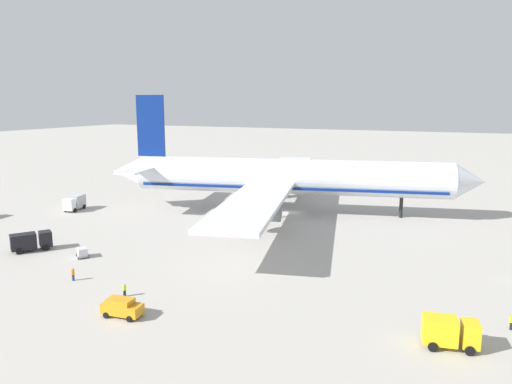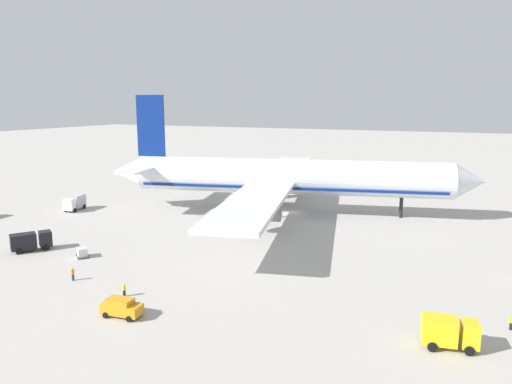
% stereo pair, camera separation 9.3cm
% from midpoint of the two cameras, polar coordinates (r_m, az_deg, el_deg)
% --- Properties ---
extents(ground_plane, '(600.00, 600.00, 0.00)m').
position_cam_midpoint_polar(ground_plane, '(99.44, 3.98, -2.46)').
color(ground_plane, '#ADA8A0').
extents(airliner, '(75.47, 82.00, 23.91)m').
position_cam_midpoint_polar(airliner, '(98.13, 3.30, 1.75)').
color(airliner, silver).
rests_on(airliner, ground).
extents(service_truck_1, '(5.24, 3.16, 2.90)m').
position_cam_midpoint_polar(service_truck_1, '(49.55, 21.92, -15.10)').
color(service_truck_1, yellow).
rests_on(service_truck_1, ground).
extents(service_truck_3, '(3.29, 5.87, 3.04)m').
position_cam_midpoint_polar(service_truck_3, '(108.07, -20.64, -1.16)').
color(service_truck_3, white).
rests_on(service_truck_3, ground).
extents(service_truck_4, '(4.98, 5.94, 2.79)m').
position_cam_midpoint_polar(service_truck_4, '(81.54, -25.10, -5.25)').
color(service_truck_4, black).
rests_on(service_truck_4, ground).
extents(service_van, '(4.47, 2.41, 1.97)m').
position_cam_midpoint_polar(service_van, '(54.39, -15.60, -13.00)').
color(service_van, orange).
rests_on(service_van, ground).
extents(baggage_cart_0, '(2.71, 2.49, 1.40)m').
position_cam_midpoint_polar(baggage_cart_0, '(75.61, -19.86, -6.71)').
color(baggage_cart_0, gray).
rests_on(baggage_cart_0, ground).
extents(baggage_cart_1, '(3.03, 1.58, 0.40)m').
position_cam_midpoint_polar(baggage_cart_1, '(133.65, -12.14, 0.83)').
color(baggage_cart_1, '#26598C').
rests_on(baggage_cart_1, ground).
extents(ground_worker_0, '(0.56, 0.56, 1.67)m').
position_cam_midpoint_polar(ground_worker_0, '(66.49, -20.85, -9.07)').
color(ground_worker_0, navy).
rests_on(ground_worker_0, ground).
extents(ground_worker_2, '(0.56, 0.56, 1.60)m').
position_cam_midpoint_polar(ground_worker_2, '(59.53, -15.31, -11.11)').
color(ground_worker_2, black).
rests_on(ground_worker_2, ground).
extents(ground_worker_4, '(0.45, 0.45, 1.60)m').
position_cam_midpoint_polar(ground_worker_4, '(55.99, 28.05, -13.45)').
color(ground_worker_4, black).
rests_on(ground_worker_4, ground).
extents(traffic_cone_1, '(0.36, 0.36, 0.55)m').
position_cam_midpoint_polar(traffic_cone_1, '(143.94, 1.64, 1.75)').
color(traffic_cone_1, orange).
rests_on(traffic_cone_1, ground).
extents(traffic_cone_2, '(0.36, 0.36, 0.55)m').
position_cam_midpoint_polar(traffic_cone_2, '(141.78, 5.94, 1.57)').
color(traffic_cone_2, orange).
rests_on(traffic_cone_2, ground).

